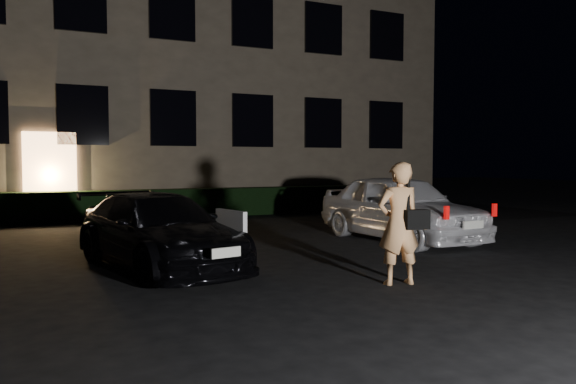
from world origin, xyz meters
name	(u,v)px	position (x,y,z in m)	size (l,w,h in m)	color
ground	(374,289)	(0.00, 0.00, 0.00)	(80.00, 80.00, 0.00)	black
building	(146,44)	(0.00, 14.99, 6.00)	(20.00, 8.11, 12.00)	brown
hedge	(178,203)	(0.00, 10.50, 0.42)	(15.00, 0.70, 0.85)	black
sedan	(159,231)	(-2.22, 2.73, 0.58)	(2.41, 4.26, 1.16)	black
hatch	(400,207)	(3.05, 3.61, 0.71)	(1.90, 4.26, 1.42)	white
man	(399,223)	(0.47, 0.11, 0.84)	(0.70, 0.50, 1.67)	tan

